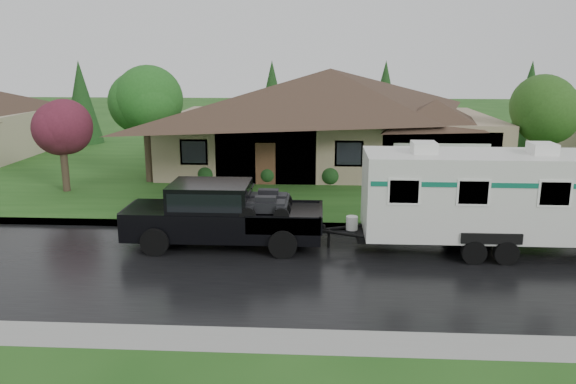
# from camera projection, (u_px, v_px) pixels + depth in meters

# --- Properties ---
(ground) EXTENTS (140.00, 140.00, 0.00)m
(ground) POSITION_uv_depth(u_px,v_px,m) (276.00, 247.00, 19.47)
(ground) COLOR #204D18
(ground) RESTS_ON ground
(road) EXTENTS (140.00, 8.00, 0.01)m
(road) POSITION_uv_depth(u_px,v_px,m) (271.00, 268.00, 17.53)
(road) COLOR black
(road) RESTS_ON ground
(curb) EXTENTS (140.00, 0.50, 0.15)m
(curb) POSITION_uv_depth(u_px,v_px,m) (281.00, 225.00, 21.63)
(curb) COLOR gray
(curb) RESTS_ON ground
(lawn) EXTENTS (140.00, 26.00, 0.15)m
(lawn) POSITION_uv_depth(u_px,v_px,m) (296.00, 164.00, 34.00)
(lawn) COLOR #204D18
(lawn) RESTS_ON ground
(house_main) EXTENTS (19.44, 10.80, 6.90)m
(house_main) POSITION_uv_depth(u_px,v_px,m) (335.00, 107.00, 31.91)
(house_main) COLOR gray
(house_main) RESTS_ON lawn
(tree_left_green) EXTENTS (3.59, 3.59, 5.94)m
(tree_left_green) POSITION_uv_depth(u_px,v_px,m) (146.00, 101.00, 27.93)
(tree_left_green) COLOR #382B1E
(tree_left_green) RESTS_ON lawn
(tree_red) EXTENTS (2.62, 2.62, 4.33)m
(tree_red) POSITION_uv_depth(u_px,v_px,m) (61.00, 128.00, 26.14)
(tree_red) COLOR #382B1E
(tree_red) RESTS_ON lawn
(tree_right_green) EXTENTS (3.21, 3.21, 5.31)m
(tree_right_green) POSITION_uv_depth(u_px,v_px,m) (546.00, 111.00, 27.42)
(tree_right_green) COLOR #382B1E
(tree_right_green) RESTS_ON lawn
(shrub_row) EXTENTS (13.60, 1.00, 1.00)m
(shrub_row) POSITION_uv_depth(u_px,v_px,m) (330.00, 174.00, 28.22)
(shrub_row) COLOR #143814
(shrub_row) RESTS_ON lawn
(pickup_truck) EXTENTS (6.69, 2.54, 2.23)m
(pickup_truck) POSITION_uv_depth(u_px,v_px,m) (220.00, 212.00, 19.31)
(pickup_truck) COLOR black
(pickup_truck) RESTS_ON ground
(travel_trailer) EXTENTS (8.25, 2.90, 3.70)m
(travel_trailer) POSITION_uv_depth(u_px,v_px,m) (482.00, 194.00, 18.63)
(travel_trailer) COLOR silver
(travel_trailer) RESTS_ON ground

